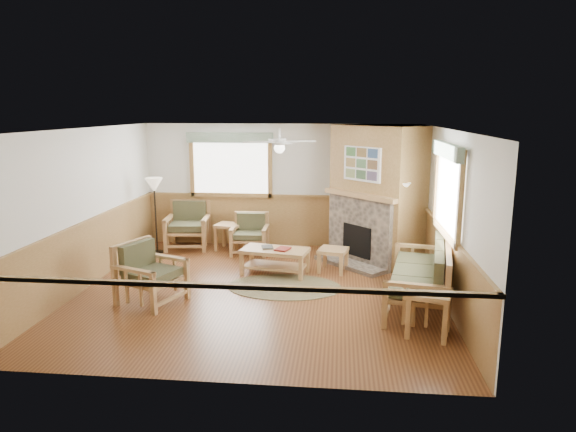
# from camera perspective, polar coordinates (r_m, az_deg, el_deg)

# --- Properties ---
(floor) EXTENTS (6.00, 6.00, 0.01)m
(floor) POSITION_cam_1_polar(r_m,az_deg,el_deg) (8.78, -3.09, -8.28)
(floor) COLOR brown
(floor) RESTS_ON ground
(ceiling) EXTENTS (6.00, 6.00, 0.01)m
(ceiling) POSITION_cam_1_polar(r_m,az_deg,el_deg) (8.25, -3.30, 9.65)
(ceiling) COLOR white
(ceiling) RESTS_ON floor
(wall_back) EXTENTS (6.00, 0.02, 2.70)m
(wall_back) POSITION_cam_1_polar(r_m,az_deg,el_deg) (11.34, -0.84, 3.40)
(wall_back) COLOR white
(wall_back) RESTS_ON floor
(wall_front) EXTENTS (6.00, 0.02, 2.70)m
(wall_front) POSITION_cam_1_polar(r_m,az_deg,el_deg) (5.56, -8.03, -5.66)
(wall_front) COLOR white
(wall_front) RESTS_ON floor
(wall_left) EXTENTS (0.02, 6.00, 2.70)m
(wall_left) POSITION_cam_1_polar(r_m,az_deg,el_deg) (9.36, -21.66, 0.76)
(wall_left) COLOR white
(wall_left) RESTS_ON floor
(wall_right) EXTENTS (0.02, 6.00, 2.70)m
(wall_right) POSITION_cam_1_polar(r_m,az_deg,el_deg) (8.48, 17.25, -0.00)
(wall_right) COLOR white
(wall_right) RESTS_ON floor
(wainscot) EXTENTS (6.00, 6.00, 1.10)m
(wainscot) POSITION_cam_1_polar(r_m,az_deg,el_deg) (8.61, -3.13, -4.81)
(wainscot) COLOR olive
(wainscot) RESTS_ON floor
(fireplace) EXTENTS (3.11, 3.11, 2.70)m
(fireplace) POSITION_cam_1_polar(r_m,az_deg,el_deg) (10.36, 9.90, 2.41)
(fireplace) COLOR olive
(fireplace) RESTS_ON floor
(window_back) EXTENTS (1.90, 0.16, 1.50)m
(window_back) POSITION_cam_1_polar(r_m,az_deg,el_deg) (11.37, -6.47, 9.32)
(window_back) COLOR white
(window_back) RESTS_ON wall_back
(window_right) EXTENTS (0.16, 1.90, 1.50)m
(window_right) POSITION_cam_1_polar(r_m,az_deg,el_deg) (8.13, 17.75, 7.88)
(window_right) COLOR white
(window_right) RESTS_ON wall_right
(ceiling_fan) EXTENTS (1.59, 1.59, 0.36)m
(ceiling_fan) POSITION_cam_1_polar(r_m,az_deg,el_deg) (8.51, -0.96, 9.46)
(ceiling_fan) COLOR white
(ceiling_fan) RESTS_ON ceiling
(sofa) EXTENTS (2.30, 1.27, 1.00)m
(sofa) POSITION_cam_1_polar(r_m,az_deg,el_deg) (8.25, 14.33, -6.28)
(sofa) COLOR #AF8451
(sofa) RESTS_ON floor
(armchair_back_left) EXTENTS (0.99, 0.99, 1.01)m
(armchair_back_left) POSITION_cam_1_polar(r_m,az_deg,el_deg) (11.47, -11.07, -1.04)
(armchair_back_left) COLOR #AF8451
(armchair_back_left) RESTS_ON floor
(armchair_back_right) EXTENTS (0.76, 0.76, 0.83)m
(armchair_back_right) POSITION_cam_1_polar(r_m,az_deg,el_deg) (10.87, -4.29, -2.02)
(armchair_back_right) COLOR #AF8451
(armchair_back_right) RESTS_ON floor
(armchair_left) EXTENTS (1.11, 1.11, 0.95)m
(armchair_left) POSITION_cam_1_polar(r_m,az_deg,el_deg) (8.39, -14.96, -6.16)
(armchair_left) COLOR #AF8451
(armchair_left) RESTS_ON floor
(coffee_table) EXTENTS (1.30, 0.81, 0.48)m
(coffee_table) POSITION_cam_1_polar(r_m,az_deg,el_deg) (9.53, -1.46, -5.07)
(coffee_table) COLOR #AF8451
(coffee_table) RESTS_ON floor
(end_table_chairs) EXTENTS (0.60, 0.59, 0.57)m
(end_table_chairs) POSITION_cam_1_polar(r_m,az_deg,el_deg) (11.23, -6.59, -2.30)
(end_table_chairs) COLOR #AF8451
(end_table_chairs) RESTS_ON floor
(end_table_sofa) EXTENTS (0.69, 0.67, 0.63)m
(end_table_sofa) POSITION_cam_1_polar(r_m,az_deg,el_deg) (7.27, 15.36, -10.38)
(end_table_sofa) COLOR #AF8451
(end_table_sofa) RESTS_ON floor
(footstool) EXTENTS (0.61, 0.61, 0.44)m
(footstool) POSITION_cam_1_polar(r_m,az_deg,el_deg) (9.72, 5.01, -4.90)
(footstool) COLOR #AF8451
(footstool) RESTS_ON floor
(braided_rug) EXTENTS (2.10, 2.10, 0.01)m
(braided_rug) POSITION_cam_1_polar(r_m,az_deg,el_deg) (8.92, -0.42, -7.85)
(braided_rug) COLOR brown
(braided_rug) RESTS_ON floor
(floor_lamp_left) EXTENTS (0.42, 0.42, 1.62)m
(floor_lamp_left) POSITION_cam_1_polar(r_m,az_deg,el_deg) (11.16, -14.49, 0.06)
(floor_lamp_left) COLOR black
(floor_lamp_left) RESTS_ON floor
(floor_lamp_right) EXTENTS (0.51, 0.51, 1.70)m
(floor_lamp_right) POSITION_cam_1_polar(r_m,az_deg,el_deg) (9.79, 12.15, -1.19)
(floor_lamp_right) COLOR black
(floor_lamp_right) RESTS_ON floor
(book_red) EXTENTS (0.31, 0.36, 0.03)m
(book_red) POSITION_cam_1_polar(r_m,az_deg,el_deg) (9.39, -0.59, -3.60)
(book_red) COLOR maroon
(book_red) RESTS_ON coffee_table
(book_dark) EXTENTS (0.26, 0.31, 0.02)m
(book_dark) POSITION_cam_1_polar(r_m,az_deg,el_deg) (9.55, -2.31, -3.39)
(book_dark) COLOR #262520
(book_dark) RESTS_ON coffee_table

